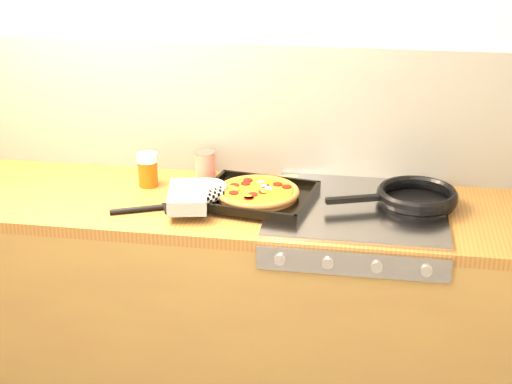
% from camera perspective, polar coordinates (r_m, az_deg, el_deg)
% --- Properties ---
extents(room_shell, '(3.20, 3.20, 3.20)m').
position_cam_1_polar(room_shell, '(2.94, -0.95, 5.99)').
color(room_shell, white).
rests_on(room_shell, ground).
extents(counter_run, '(3.20, 0.62, 0.90)m').
position_cam_1_polar(counter_run, '(2.96, -1.86, -8.72)').
color(counter_run, brown).
rests_on(counter_run, ground).
extents(stovetop, '(0.60, 0.56, 0.02)m').
position_cam_1_polar(stovetop, '(2.71, 7.40, -1.18)').
color(stovetop, '#A1A1A7').
rests_on(stovetop, counter_run).
extents(pizza_on_tray, '(0.52, 0.41, 0.06)m').
position_cam_1_polar(pizza_on_tray, '(2.71, -1.25, -0.12)').
color(pizza_on_tray, black).
rests_on(pizza_on_tray, stovetop).
extents(frying_pan, '(0.48, 0.36, 0.05)m').
position_cam_1_polar(frying_pan, '(2.74, 11.50, -0.39)').
color(frying_pan, black).
rests_on(frying_pan, stovetop).
extents(tomato_can, '(0.08, 0.08, 0.11)m').
position_cam_1_polar(tomato_can, '(2.94, -3.71, 1.95)').
color(tomato_can, '#9F110C').
rests_on(tomato_can, counter_run).
extents(juice_glass, '(0.09, 0.09, 0.13)m').
position_cam_1_polar(juice_glass, '(2.89, -7.88, 1.65)').
color(juice_glass, '#D1470C').
rests_on(juice_glass, counter_run).
extents(wooden_spoon, '(0.29, 0.12, 0.02)m').
position_cam_1_polar(wooden_spoon, '(2.93, 0.92, 1.00)').
color(wooden_spoon, '#A07344').
rests_on(wooden_spoon, counter_run).
extents(black_spatula, '(0.28, 0.16, 0.02)m').
position_cam_1_polar(black_spatula, '(2.70, -7.45, -1.20)').
color(black_spatula, black).
rests_on(black_spatula, counter_run).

